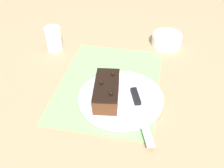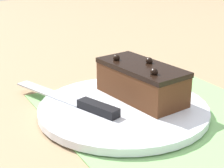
{
  "view_description": "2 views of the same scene",
  "coord_description": "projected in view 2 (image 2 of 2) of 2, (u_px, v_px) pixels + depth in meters",
  "views": [
    {
      "loc": [
        0.69,
        0.15,
        0.58
      ],
      "look_at": [
        0.05,
        0.02,
        0.04
      ],
      "focal_mm": 42.0,
      "sensor_mm": 36.0,
      "label": 1
    },
    {
      "loc": [
        -0.4,
        0.34,
        0.26
      ],
      "look_at": [
        0.08,
        0.07,
        0.06
      ],
      "focal_mm": 60.0,
      "sensor_mm": 36.0,
      "label": 2
    }
  ],
  "objects": [
    {
      "name": "cake_plate",
      "position": [
        123.0,
        109.0,
        0.61
      ],
      "size": [
        0.28,
        0.28,
        0.01
      ],
      "color": "white",
      "rests_on": "placemat_woven"
    },
    {
      "name": "chocolate_cake",
      "position": [
        141.0,
        81.0,
        0.62
      ],
      "size": [
        0.17,
        0.1,
        0.07
      ],
      "rotation": [
        0.0,
        0.0,
        0.14
      ],
      "color": "#512D19",
      "rests_on": "cake_plate"
    },
    {
      "name": "placemat_woven",
      "position": [
        178.0,
        124.0,
        0.57
      ],
      "size": [
        0.46,
        0.34,
        0.0
      ],
      "primitive_type": "cube",
      "color": "#7AB266",
      "rests_on": "ground_plane"
    },
    {
      "name": "ground_plane",
      "position": [
        178.0,
        125.0,
        0.57
      ],
      "size": [
        3.0,
        3.0,
        0.0
      ],
      "primitive_type": "plane",
      "color": "#9E7F5B"
    },
    {
      "name": "serving_knife",
      "position": [
        80.0,
        103.0,
        0.6
      ],
      "size": [
        0.23,
        0.1,
        0.01
      ],
      "rotation": [
        0.0,
        0.0,
        5.05
      ],
      "color": "black",
      "rests_on": "cake_plate"
    }
  ]
}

